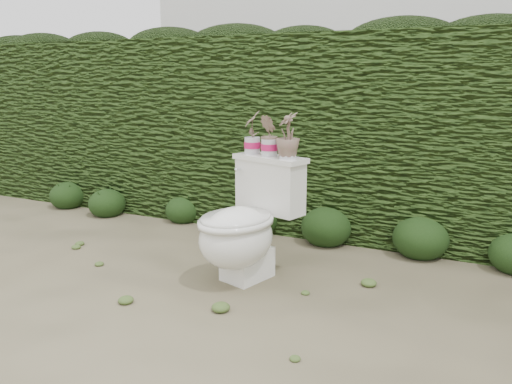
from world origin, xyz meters
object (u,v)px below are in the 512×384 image
at_px(potted_plant_left, 252,133).
at_px(potted_plant_center, 269,137).
at_px(potted_plant_right, 288,137).
at_px(toilet, 245,226).

height_order(potted_plant_left, potted_plant_center, potted_plant_left).
distance_m(potted_plant_center, potted_plant_right, 0.15).
bearing_deg(potted_plant_right, potted_plant_center, -145.40).
height_order(toilet, potted_plant_right, potted_plant_right).
bearing_deg(potted_plant_left, potted_plant_right, 48.29).
bearing_deg(toilet, potted_plant_center, 91.47).
distance_m(toilet, potted_plant_center, 0.60).
bearing_deg(potted_plant_center, potted_plant_left, -140.80).
relative_size(toilet, potted_plant_center, 3.12).
xyz_separation_m(toilet, potted_plant_right, (0.21, 0.19, 0.56)).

